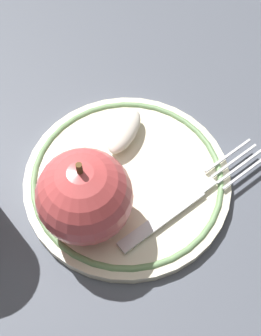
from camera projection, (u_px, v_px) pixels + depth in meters
ground_plane at (121, 194)px, 0.45m from camera, size 2.00×2.00×0.00m
plate at (130, 182)px, 0.45m from camera, size 0.20×0.20×0.01m
apple_red_whole at (84, 197)px, 0.39m from camera, size 0.08×0.08×0.09m
apple_slice_front at (124, 131)px, 0.47m from camera, size 0.06×0.03×0.02m
fork at (190, 198)px, 0.44m from camera, size 0.17×0.08×0.00m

